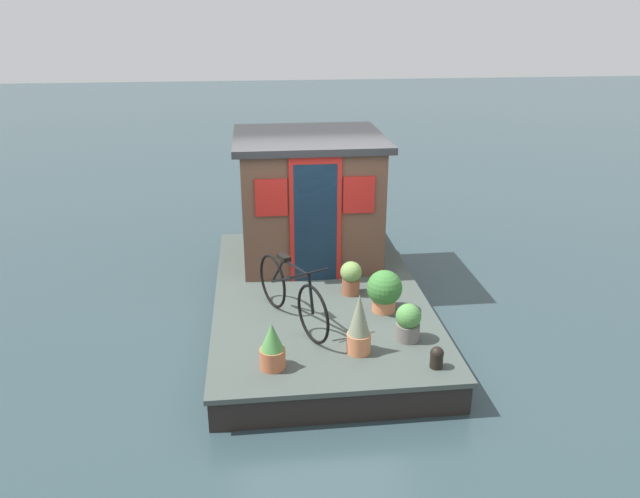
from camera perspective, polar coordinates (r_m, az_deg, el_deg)
name	(u,v)px	position (r m, az deg, el deg)	size (l,w,h in m)	color
ground_plane	(318,318)	(8.65, -0.15, -6.48)	(60.00, 60.00, 0.00)	#2D4247
houseboat_deck	(318,304)	(8.55, -0.15, -5.20)	(4.81, 2.83, 0.43)	#424C47
houseboat_cabin	(309,197)	(9.31, -1.02, 4.89)	(2.03, 2.21, 1.91)	brown
bicycle	(291,294)	(7.47, -2.68, -4.21)	(1.63, 0.79, 0.85)	black
potted_plant_succulent	(384,290)	(7.84, 6.04, -3.84)	(0.45, 0.45, 0.55)	#C6754C
potted_plant_sage	(272,347)	(6.65, -4.49, -9.11)	(0.28, 0.28, 0.54)	#B2603D
potted_plant_lavender	(408,322)	(7.25, 8.24, -6.78)	(0.30, 0.30, 0.45)	slate
potted_plant_mint	(351,277)	(8.28, 2.91, -2.62)	(0.29, 0.29, 0.47)	#935138
potted_plant_rosemary	(359,325)	(6.88, 3.67, -7.10)	(0.28, 0.28, 0.73)	#C6754C
mooring_bollard	(437,357)	(6.82, 10.86, -9.87)	(0.15, 0.15, 0.25)	black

